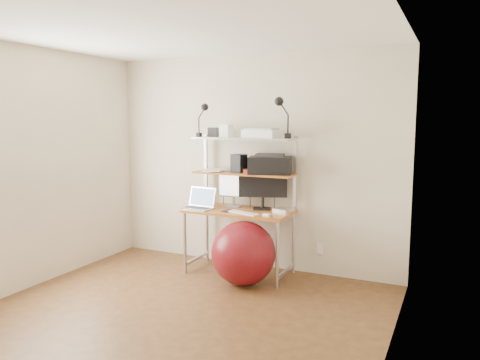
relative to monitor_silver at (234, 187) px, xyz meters
The scene contains 20 objects.
room 1.62m from the monitor_silver, 85.01° to the right, with size 3.60×3.60×3.60m.
computer_desk 0.16m from the monitor_silver, 31.34° to the right, with size 1.20×0.60×1.57m.
wall_outlet 1.21m from the monitor_silver, 11.31° to the left, with size 0.08×0.01×0.12m, color white.
monitor_silver is the anchor object (origin of this frame).
monitor_black 0.37m from the monitor_silver, ahead, with size 0.53×0.24×0.55m.
laptop 0.44m from the monitor_silver, 139.72° to the right, with size 0.36×0.31×0.30m.
keyboard 0.47m from the monitor_silver, 49.50° to the right, with size 0.37×0.11×0.01m, color white.
mouse 0.67m from the monitor_silver, 31.07° to the right, with size 0.08×0.05×0.02m, color white.
mac_mini 0.66m from the monitor_silver, ahead, with size 0.18×0.18×0.03m, color silver.
phone 0.36m from the monitor_silver, 78.71° to the right, with size 0.07×0.14×0.01m, color black.
printer 0.53m from the monitor_silver, ahead, with size 0.54×0.43×0.22m.
nas_cube 0.30m from the monitor_silver, 24.45° to the right, with size 0.14×0.14×0.21m, color black.
red_box 0.36m from the monitor_silver, 20.01° to the right, with size 0.17×0.12×0.05m, color #C7411F.
scanner 0.73m from the monitor_silver, ahead, with size 0.42×0.31×0.10m.
box_white 0.66m from the monitor_silver, 167.00° to the right, with size 0.12×0.10×0.14m, color white.
box_grey 0.69m from the monitor_silver, behind, with size 0.11×0.11×0.11m, color #313133.
clip_lamp_left 0.93m from the monitor_silver, 162.55° to the right, with size 0.15×0.08×0.38m.
clip_lamp_right 1.09m from the monitor_silver, ahead, with size 0.18×0.10×0.44m.
exercise_ball 0.85m from the monitor_silver, 53.81° to the right, with size 0.69×0.69×0.69m, color maroon.
paper_stack 0.30m from the monitor_silver, behind, with size 0.35×0.41×0.02m.
Camera 1 is at (2.21, -3.25, 1.76)m, focal length 35.00 mm.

